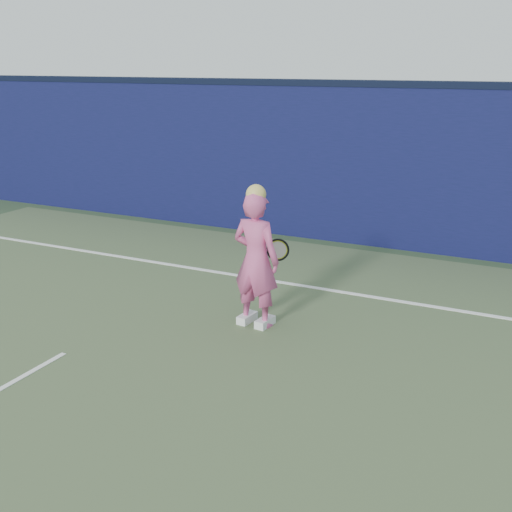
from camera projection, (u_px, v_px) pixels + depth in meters
The scene contains 4 objects.
backstop_wall at pixel (283, 161), 10.93m from camera, with size 24.00×0.40×2.50m, color #0C1137.
wall_cap at pixel (284, 82), 10.55m from camera, with size 24.00×0.42×0.10m, color black.
player at pixel (256, 259), 7.10m from camera, with size 0.60×0.42×1.62m.
racket at pixel (276, 250), 7.49m from camera, with size 0.51×0.14×0.27m.
Camera 1 is at (4.41, -3.51, 2.88)m, focal length 45.00 mm.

